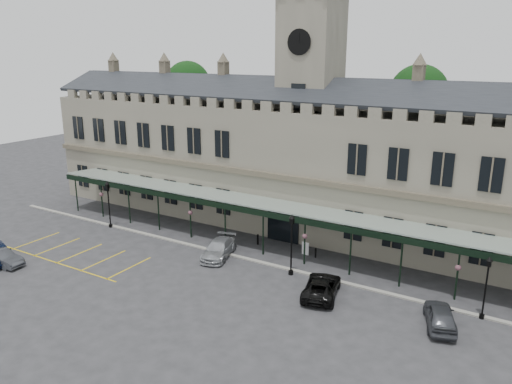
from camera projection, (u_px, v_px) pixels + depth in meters
The scene contains 19 objects.
ground at pixel (215, 286), 37.97m from camera, with size 140.00×140.00×0.00m, color #2B2B2E.
station_building at pixel (308, 164), 49.30m from camera, with size 60.00×10.36×17.30m.
clock_tower at pixel (310, 96), 47.55m from camera, with size 5.60×5.60×24.80m.
canopy at pixel (265, 228), 43.46m from camera, with size 50.00×4.10×4.30m.
kerb at pixel (253, 260), 42.48m from camera, with size 60.00×0.40×0.12m, color gray.
parking_markings at pixel (75, 255), 43.69m from camera, with size 16.00×6.00×0.01m, color gold, non-canonical shape.
tree_behind_left at pixel (188, 85), 65.97m from camera, with size 6.00×6.00×16.00m.
tree_behind_mid at pixel (418, 96), 51.07m from camera, with size 6.00×6.00×16.00m.
lamp_post_left at pixel (109, 200), 49.86m from camera, with size 0.46×0.46×4.82m.
lamp_post_mid at pixel (292, 239), 39.12m from camera, with size 0.48×0.48×5.08m.
lamp_post_right at pixel (486, 282), 32.69m from camera, with size 0.42×0.42×4.47m.
traffic_cone at pixel (439, 321), 32.49m from camera, with size 0.44×0.44×0.69m.
sign_board at pixel (305, 249), 43.70m from camera, with size 0.67×0.10×1.15m.
bollard_left at pixel (258, 239), 45.98m from camera, with size 0.18×0.18×0.99m, color black.
bollard_right at pixel (316, 253), 43.09m from camera, with size 0.16×0.16×0.87m, color black.
car_left_b at pixel (1, 258), 41.45m from camera, with size 1.44×4.12×1.36m, color #393C41.
car_taxi at pixel (219, 249), 43.23m from camera, with size 2.02×4.98×1.44m, color #9B9EA3.
car_van at pixel (322, 286), 36.37m from camera, with size 2.33×5.06×1.41m, color black.
car_right_a at pixel (440, 316), 32.24m from camera, with size 1.78×4.43×1.51m, color #393C41.
Camera 1 is at (20.49, -27.99, 17.31)m, focal length 35.00 mm.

